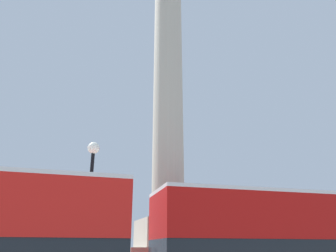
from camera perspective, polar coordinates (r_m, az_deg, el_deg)
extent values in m
cube|color=#A39E8E|center=(16.17, 0.00, -18.22)|extent=(2.71, 2.71, 1.25)
cylinder|color=#A39E8E|center=(19.56, 0.00, 13.56)|extent=(1.61, 1.61, 19.37)
cube|color=black|center=(13.49, 23.93, -18.93)|extent=(11.57, 3.01, 0.55)
cube|color=#A80F0C|center=(13.53, 23.29, -14.69)|extent=(11.57, 3.06, 1.47)
cube|color=silver|center=(13.62, 22.81, -11.39)|extent=(11.57, 3.06, 0.12)
cylinder|color=black|center=(12.87, -14.02, -17.60)|extent=(0.14, 0.14, 5.97)
sphere|color=white|center=(13.41, -12.83, -3.76)|extent=(0.47, 0.47, 0.47)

